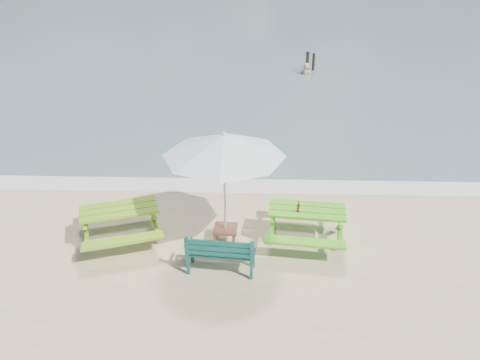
{
  "coord_description": "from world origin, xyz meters",
  "views": [
    {
      "loc": [
        0.44,
        -7.35,
        6.2
      ],
      "look_at": [
        0.1,
        3.0,
        1.0
      ],
      "focal_mm": 35.0,
      "sensor_mm": 36.0,
      "label": 1
    }
  ],
  "objects_px": {
    "beer_bottle": "(298,208)",
    "swimmer": "(305,80)",
    "patio_umbrella": "(224,145)",
    "picnic_table_left": "(121,224)",
    "picnic_table_right": "(306,225)",
    "park_bench": "(221,260)",
    "side_table": "(225,234)"
  },
  "relations": [
    {
      "from": "patio_umbrella",
      "to": "picnic_table_right",
      "type": "bearing_deg",
      "value": 2.6
    },
    {
      "from": "patio_umbrella",
      "to": "beer_bottle",
      "type": "xyz_separation_m",
      "value": [
        1.65,
        -0.02,
        -1.49
      ]
    },
    {
      "from": "beer_bottle",
      "to": "swimmer",
      "type": "distance_m",
      "value": 16.15
    },
    {
      "from": "park_bench",
      "to": "patio_umbrella",
      "type": "height_order",
      "value": "patio_umbrella"
    },
    {
      "from": "picnic_table_right",
      "to": "beer_bottle",
      "type": "relative_size",
      "value": 7.84
    },
    {
      "from": "park_bench",
      "to": "beer_bottle",
      "type": "distance_m",
      "value": 2.11
    },
    {
      "from": "picnic_table_left",
      "to": "beer_bottle",
      "type": "xyz_separation_m",
      "value": [
        4.09,
        0.0,
        0.52
      ]
    },
    {
      "from": "side_table",
      "to": "patio_umbrella",
      "type": "distance_m",
      "value": 2.23
    },
    {
      "from": "picnic_table_left",
      "to": "picnic_table_right",
      "type": "relative_size",
      "value": 1.13
    },
    {
      "from": "picnic_table_right",
      "to": "park_bench",
      "type": "height_order",
      "value": "park_bench"
    },
    {
      "from": "picnic_table_left",
      "to": "swimmer",
      "type": "xyz_separation_m",
      "value": [
        5.8,
        16.02,
        -0.7
      ]
    },
    {
      "from": "patio_umbrella",
      "to": "swimmer",
      "type": "distance_m",
      "value": 16.57
    },
    {
      "from": "swimmer",
      "to": "picnic_table_left",
      "type": "bearing_deg",
      "value": -109.92
    },
    {
      "from": "park_bench",
      "to": "beer_bottle",
      "type": "bearing_deg",
      "value": 33.44
    },
    {
      "from": "picnic_table_left",
      "to": "patio_umbrella",
      "type": "bearing_deg",
      "value": 0.53
    },
    {
      "from": "side_table",
      "to": "patio_umbrella",
      "type": "relative_size",
      "value": 0.2
    },
    {
      "from": "beer_bottle",
      "to": "swimmer",
      "type": "height_order",
      "value": "beer_bottle"
    },
    {
      "from": "park_bench",
      "to": "patio_umbrella",
      "type": "relative_size",
      "value": 0.51
    },
    {
      "from": "beer_bottle",
      "to": "picnic_table_right",
      "type": "bearing_deg",
      "value": 26.62
    },
    {
      "from": "picnic_table_right",
      "to": "patio_umbrella",
      "type": "distance_m",
      "value": 2.75
    },
    {
      "from": "picnic_table_right",
      "to": "swimmer",
      "type": "xyz_separation_m",
      "value": [
        1.5,
        15.91,
        -0.7
      ]
    },
    {
      "from": "side_table",
      "to": "swimmer",
      "type": "distance_m",
      "value": 16.35
    },
    {
      "from": "patio_umbrella",
      "to": "swimmer",
      "type": "height_order",
      "value": "patio_umbrella"
    },
    {
      "from": "picnic_table_right",
      "to": "beer_bottle",
      "type": "distance_m",
      "value": 0.57
    },
    {
      "from": "picnic_table_left",
      "to": "patio_umbrella",
      "type": "xyz_separation_m",
      "value": [
        2.44,
        0.02,
        2.01
      ]
    },
    {
      "from": "side_table",
      "to": "beer_bottle",
      "type": "relative_size",
      "value": 2.12
    },
    {
      "from": "picnic_table_right",
      "to": "patio_umbrella",
      "type": "relative_size",
      "value": 0.74
    },
    {
      "from": "picnic_table_left",
      "to": "park_bench",
      "type": "bearing_deg",
      "value": -24.66
    },
    {
      "from": "swimmer",
      "to": "park_bench",
      "type": "bearing_deg",
      "value": -101.2
    },
    {
      "from": "picnic_table_left",
      "to": "beer_bottle",
      "type": "distance_m",
      "value": 4.13
    },
    {
      "from": "patio_umbrella",
      "to": "beer_bottle",
      "type": "relative_size",
      "value": 10.61
    },
    {
      "from": "park_bench",
      "to": "beer_bottle",
      "type": "xyz_separation_m",
      "value": [
        1.68,
        1.11,
        0.65
      ]
    }
  ]
}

